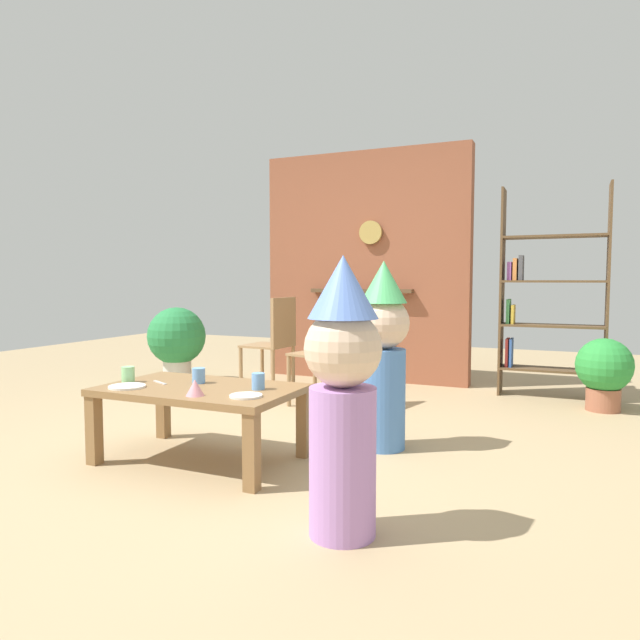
% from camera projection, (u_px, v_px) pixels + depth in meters
% --- Properties ---
extents(ground_plane, '(12.00, 12.00, 0.00)m').
position_uv_depth(ground_plane, '(273.00, 448.00, 3.60)').
color(ground_plane, tan).
extents(brick_fireplace_feature, '(2.20, 0.28, 2.40)m').
position_uv_depth(brick_fireplace_feature, '(365.00, 268.00, 6.01)').
color(brick_fireplace_feature, '#935138').
rests_on(brick_fireplace_feature, ground_plane).
extents(bookshelf, '(0.90, 0.28, 1.90)m').
position_uv_depth(bookshelf, '(546.00, 299.00, 5.13)').
color(bookshelf, brown).
rests_on(bookshelf, ground_plane).
extents(coffee_table, '(1.14, 0.70, 0.44)m').
position_uv_depth(coffee_table, '(200.00, 397.00, 3.33)').
color(coffee_table, olive).
rests_on(coffee_table, ground_plane).
extents(paper_cup_near_left, '(0.08, 0.08, 0.09)m').
position_uv_depth(paper_cup_near_left, '(199.00, 376.00, 3.42)').
color(paper_cup_near_left, '#669EE0').
rests_on(paper_cup_near_left, coffee_table).
extents(paper_cup_near_right, '(0.07, 0.07, 0.09)m').
position_uv_depth(paper_cup_near_right, '(258.00, 381.00, 3.23)').
color(paper_cup_near_right, '#669EE0').
rests_on(paper_cup_near_right, coffee_table).
extents(paper_cup_center, '(0.08, 0.08, 0.10)m').
position_uv_depth(paper_cup_center, '(128.00, 374.00, 3.45)').
color(paper_cup_center, '#8CD18C').
rests_on(paper_cup_center, coffee_table).
extents(paper_plate_front, '(0.18, 0.18, 0.01)m').
position_uv_depth(paper_plate_front, '(246.00, 396.00, 3.03)').
color(paper_plate_front, white).
rests_on(paper_plate_front, coffee_table).
extents(paper_plate_rear, '(0.21, 0.21, 0.01)m').
position_uv_depth(paper_plate_rear, '(127.00, 386.00, 3.29)').
color(paper_plate_rear, white).
rests_on(paper_plate_rear, coffee_table).
extents(birthday_cake_slice, '(0.10, 0.10, 0.09)m').
position_uv_depth(birthday_cake_slice, '(195.00, 388.00, 3.06)').
color(birthday_cake_slice, pink).
rests_on(birthday_cake_slice, coffee_table).
extents(table_fork, '(0.14, 0.08, 0.01)m').
position_uv_depth(table_fork, '(160.00, 382.00, 3.44)').
color(table_fork, silver).
rests_on(table_fork, coffee_table).
extents(child_with_cone_hat, '(0.32, 0.32, 1.17)m').
position_uv_depth(child_with_cone_hat, '(343.00, 389.00, 2.33)').
color(child_with_cone_hat, '#B27FCC').
rests_on(child_with_cone_hat, ground_plane).
extents(child_in_pink, '(0.33, 0.33, 1.18)m').
position_uv_depth(child_in_pink, '(383.00, 350.00, 3.56)').
color(child_in_pink, '#4C7FC6').
rests_on(child_in_pink, ground_plane).
extents(dining_chair_left, '(0.43, 0.43, 0.90)m').
position_uv_depth(dining_chair_left, '(275.00, 339.00, 5.34)').
color(dining_chair_left, '#9E7A51').
rests_on(dining_chair_left, ground_plane).
extents(dining_chair_middle, '(0.48, 0.48, 0.90)m').
position_uv_depth(dining_chair_middle, '(328.00, 346.00, 4.73)').
color(dining_chair_middle, '#9E7A51').
rests_on(dining_chair_middle, ground_plane).
extents(potted_plant_tall, '(0.44, 0.44, 0.59)m').
position_uv_depth(potted_plant_tall, '(604.00, 370.00, 4.60)').
color(potted_plant_tall, '#9E5B42').
rests_on(potted_plant_tall, ground_plane).
extents(potted_plant_short, '(0.60, 0.60, 0.78)m').
position_uv_depth(potted_plant_short, '(177.00, 339.00, 5.89)').
color(potted_plant_short, beige).
rests_on(potted_plant_short, ground_plane).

